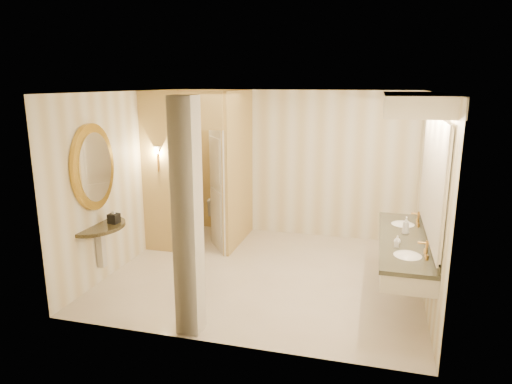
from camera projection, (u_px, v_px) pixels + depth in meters
The scene contains 16 objects.
floor at pixel (265, 273), 6.94m from camera, with size 4.50×4.50×0.00m, color beige.
ceiling at pixel (266, 92), 6.31m from camera, with size 4.50×4.50×0.00m, color white.
wall_back at pixel (291, 164), 8.50m from camera, with size 4.50×0.02×2.70m, color white.
wall_front at pixel (220, 228), 4.75m from camera, with size 4.50×0.02×2.70m, color white.
wall_left at pixel (127, 179), 7.19m from camera, with size 0.02×4.00×2.70m, color white.
wall_right at pixel (430, 197), 6.06m from camera, with size 0.02×4.00×2.70m, color white.
toilet_closet at pixel (215, 169), 7.81m from camera, with size 1.50×1.55×2.70m.
wall_sconce at pixel (157, 152), 7.42m from camera, with size 0.14×0.14×0.42m.
vanity at pixel (412, 181), 5.69m from camera, with size 0.75×2.50×2.09m.
console_shelf at pixel (95, 193), 6.32m from camera, with size 0.92×0.92×1.91m.
pillar at pixel (188, 219), 5.05m from camera, with size 0.27×0.27×2.70m, color beige.
tissue_box at pixel (114, 218), 6.48m from camera, with size 0.14×0.14×0.14m, color black.
toilet at pixel (220, 213), 8.84m from camera, with size 0.40×0.71×0.72m, color white.
soap_bottle_a at pixel (397, 242), 5.54m from camera, with size 0.05×0.06×0.12m, color beige.
soap_bottle_b at pixel (397, 240), 5.64m from camera, with size 0.08×0.08×0.11m, color silver.
soap_bottle_c at pixel (406, 225), 6.01m from camera, with size 0.09×0.09×0.24m, color #C6B28C.
Camera 1 is at (1.53, -6.28, 2.82)m, focal length 32.00 mm.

